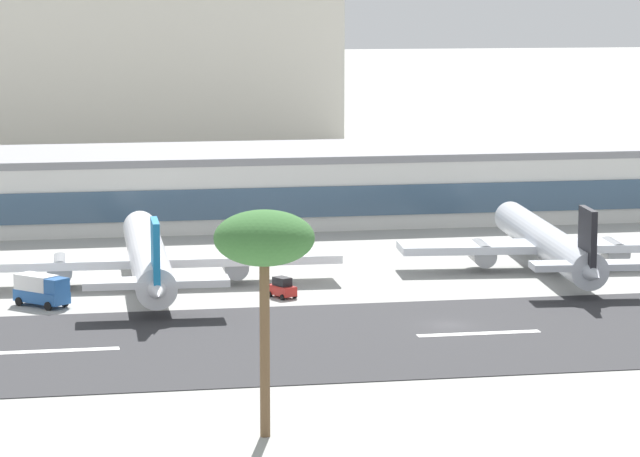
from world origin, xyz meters
name	(u,v)px	position (x,y,z in m)	size (l,w,h in m)	color
ground_plane	(449,326)	(0.00, 0.00, 0.00)	(1400.00, 1400.00, 0.00)	#9E9E99
runway_strip	(461,335)	(0.00, -4.23, 0.04)	(800.00, 32.63, 0.08)	#2D2D30
runway_centreline_dash_3	(53,351)	(-38.13, -4.23, 0.09)	(12.00, 1.20, 0.01)	white
runway_centreline_dash_4	(479,333)	(1.79, -4.23, 0.09)	(12.00, 1.20, 0.01)	white
terminal_building	(297,184)	(-2.22, 73.99, 5.07)	(174.99, 25.14, 10.12)	silver
distant_hotel_block	(70,61)	(-30.24, 193.75, 17.43)	(111.83, 31.80, 34.87)	beige
airliner_blue_tail_gate_0	(148,258)	(-27.11, 25.98, 3.15)	(42.84, 47.38, 9.88)	silver
airliner_black_tail_gate_1	(549,245)	(19.46, 27.44, 3.08)	(35.16, 46.20, 9.65)	silver
service_box_truck_0	(42,289)	(-38.79, 17.01, 1.79)	(5.90, 5.98, 3.25)	#23569E
service_baggage_tug_1	(282,288)	(-13.65, 17.05, 1.05)	(2.97, 3.58, 2.20)	#B2231E
palm_tree_1	(264,242)	(-23.35, -34.84, 14.45)	(7.31, 7.31, 16.73)	brown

